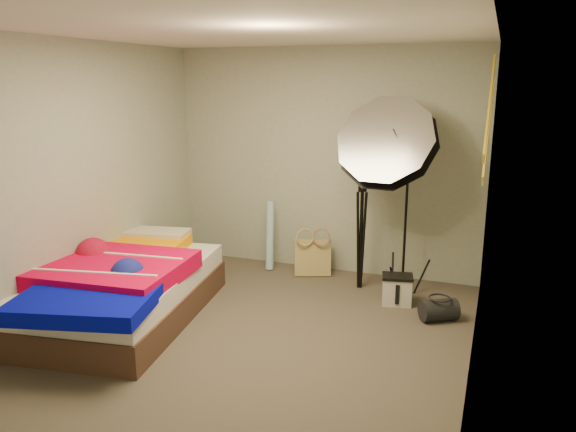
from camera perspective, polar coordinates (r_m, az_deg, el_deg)
The scene contains 15 objects.
floor at distance 4.87m, azimuth -3.70°, elevation -12.41°, with size 4.00×4.00×0.00m, color #4F4639.
ceiling at distance 4.39m, azimuth -4.22°, elevation 18.34°, with size 4.00×4.00×0.00m, color silver.
wall_back at distance 6.31m, azimuth 3.69°, elevation 5.54°, with size 3.50×3.50×0.00m, color #9BA392.
wall_front at distance 2.84m, azimuth -21.10°, elevation -5.54°, with size 3.50×3.50×0.00m, color #9BA392.
wall_left at distance 5.43m, azimuth -21.01°, elevation 3.32°, with size 4.00×4.00×0.00m, color #9BA392.
wall_right at distance 4.07m, azimuth 19.05°, elevation 0.29°, with size 4.00×4.00×0.00m, color #9BA392.
tote_bag at distance 6.31m, azimuth 2.52°, elevation -4.23°, with size 0.40×0.12×0.40m, color tan.
wrapping_roll at distance 6.48m, azimuth -1.84°, elevation -1.98°, with size 0.09×0.09×0.79m, color #4E9BBD.
camera_case at distance 5.62m, azimuth 11.01°, elevation -7.48°, with size 0.27×0.20×0.27m, color beige.
duffel_bag at distance 5.36m, azimuth 15.07°, elevation -9.21°, with size 0.20×0.20×0.33m, color black.
wall_stripe_upper at distance 4.58m, azimuth 19.78°, elevation 10.51°, with size 0.02×1.10×0.10m, color gold.
wall_stripe_lower at distance 4.84m, azimuth 19.67°, elevation 8.27°, with size 0.02×1.10×0.10m, color gold.
bed at distance 5.41m, azimuth -17.18°, elevation -6.83°, with size 1.79×2.37×0.60m.
photo_umbrella at distance 5.58m, azimuth 10.15°, elevation 7.00°, with size 1.28×0.99×2.11m.
camera_tripod at distance 5.84m, azimuth 7.45°, elevation -1.18°, with size 0.08×0.08×1.14m.
Camera 1 is at (1.84, -3.97, 2.14)m, focal length 35.00 mm.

